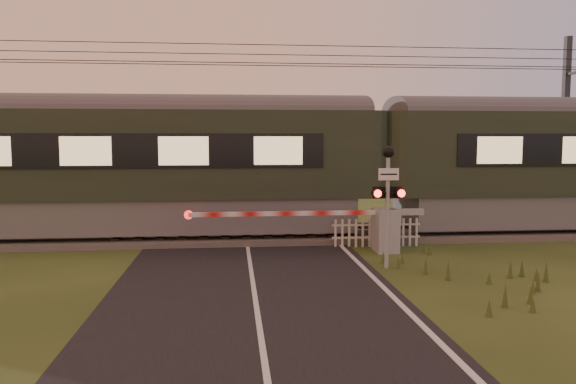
{
  "coord_description": "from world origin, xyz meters",
  "views": [
    {
      "loc": [
        -0.44,
        -11.37,
        3.18
      ],
      "look_at": [
        1.02,
        3.2,
        1.78
      ],
      "focal_mm": 35.0,
      "sensor_mm": 36.0,
      "label": 1
    }
  ],
  "objects": [
    {
      "name": "boom_gate",
      "position": [
        3.59,
        3.93,
        0.67
      ],
      "size": [
        6.69,
        0.93,
        1.23
      ],
      "color": "gray",
      "rests_on": "ground"
    },
    {
      "name": "overhead_wires",
      "position": [
        0.0,
        6.5,
        5.72
      ],
      "size": [
        120.0,
        0.62,
        0.62
      ],
      "color": "black",
      "rests_on": "ground"
    },
    {
      "name": "train",
      "position": [
        4.28,
        6.5,
        2.39
      ],
      "size": [
        45.15,
        3.11,
        4.21
      ],
      "color": "slate",
      "rests_on": "ground"
    },
    {
      "name": "catenary_mast",
      "position": [
        12.09,
        8.72,
        3.62
      ],
      "size": [
        0.22,
        2.46,
        6.97
      ],
      "color": "#2D2D30",
      "rests_on": "ground"
    },
    {
      "name": "ground",
      "position": [
        0.0,
        0.0,
        0.0
      ],
      "size": [
        160.0,
        160.0,
        0.0
      ],
      "primitive_type": "plane",
      "color": "#293815",
      "rests_on": "ground"
    },
    {
      "name": "road",
      "position": [
        0.02,
        -0.23,
        0.01
      ],
      "size": [
        6.0,
        140.0,
        0.03
      ],
      "color": "black",
      "rests_on": "ground"
    },
    {
      "name": "crossing_signal",
      "position": [
        3.33,
        1.89,
        2.06
      ],
      "size": [
        0.76,
        0.34,
        3.0
      ],
      "color": "gray",
      "rests_on": "ground"
    },
    {
      "name": "picket_fence",
      "position": [
        3.78,
        4.6,
        0.42
      ],
      "size": [
        2.64,
        0.07,
        0.83
      ],
      "color": "silver",
      "rests_on": "ground"
    },
    {
      "name": "track_bed",
      "position": [
        0.0,
        6.5,
        0.07
      ],
      "size": [
        140.0,
        3.4,
        0.39
      ],
      "color": "#47423D",
      "rests_on": "ground"
    }
  ]
}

